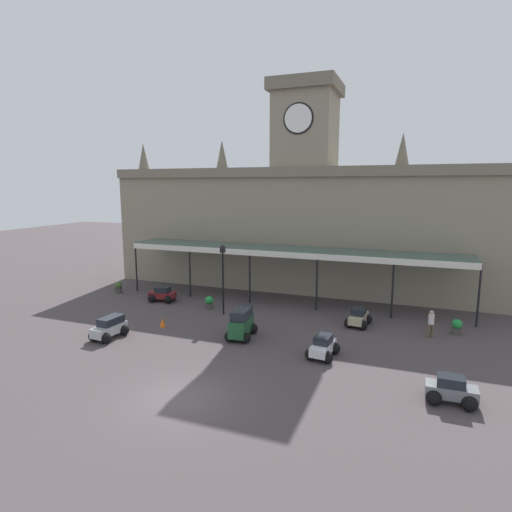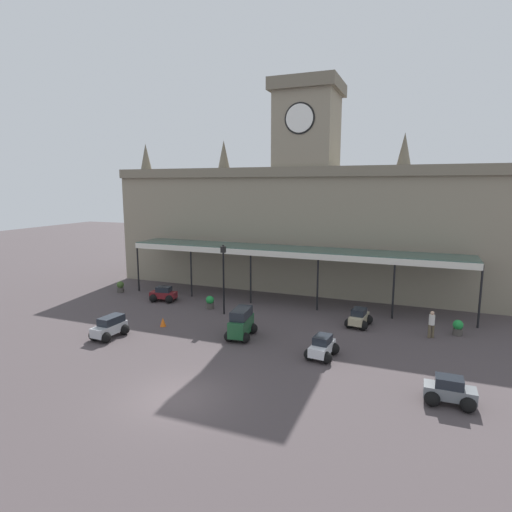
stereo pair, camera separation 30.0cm
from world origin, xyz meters
name	(u,v)px [view 1 (the left image)]	position (x,y,z in m)	size (l,w,h in m)	color
ground_plane	(178,398)	(0.00, 0.00, 0.00)	(140.00, 140.00, 0.00)	#483F41
station_building	(304,220)	(0.00, 21.18, 6.07)	(34.85, 5.62, 17.60)	gray
entrance_canopy	(287,250)	(0.00, 16.23, 4.13)	(26.57, 3.26, 4.30)	#38564C
car_silver_estate	(109,329)	(-7.71, 4.87, 0.56)	(1.63, 2.30, 1.27)	#B2B5BA
car_grey_sedan	(451,392)	(10.96, 3.78, 0.50)	(2.05, 1.52, 1.19)	slate
car_white_sedan	(323,348)	(4.90, 6.63, 0.50)	(1.66, 2.13, 1.19)	silver
car_green_van	(241,325)	(-0.31, 7.77, 0.81)	(1.77, 2.49, 1.77)	#1E512D
car_beige_sedan	(358,318)	(6.01, 12.48, 0.50)	(1.67, 2.14, 1.19)	tan
car_maroon_sedan	(162,295)	(-9.27, 12.89, 0.50)	(2.17, 1.74, 1.19)	maroon
pedestrian_beside_cars	(431,323)	(10.37, 11.91, 0.91)	(0.36, 0.34, 1.67)	brown
victorian_lamppost	(223,271)	(-3.32, 11.59, 3.12)	(0.30, 0.30, 5.03)	black
traffic_cone	(163,322)	(-5.86, 7.73, 0.29)	(0.40, 0.40, 0.59)	orange
planter_by_canopy	(119,287)	(-14.33, 13.91, 0.49)	(0.60, 0.60, 0.96)	#47423D
planter_forecourt_centre	(209,302)	(-4.90, 12.46, 0.49)	(0.60, 0.60, 0.96)	#47423D
planter_near_kerb	(457,327)	(11.90, 13.00, 0.49)	(0.60, 0.60, 0.96)	#47423D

